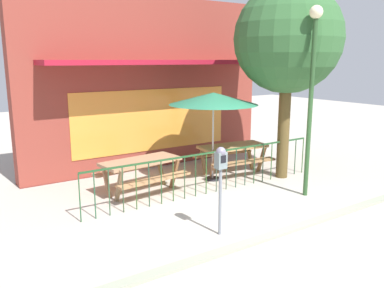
{
  "coord_description": "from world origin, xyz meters",
  "views": [
    {
      "loc": [
        -5.18,
        -5.29,
        3.0
      ],
      "look_at": [
        -0.27,
        2.13,
        1.11
      ],
      "focal_mm": 37.25,
      "sensor_mm": 36.0,
      "label": 1
    }
  ],
  "objects_px": {
    "parking_meter_near": "(221,168)",
    "street_lamp": "(312,76)",
    "picnic_table_right": "(233,151)",
    "picnic_table_left": "(141,167)",
    "street_tree": "(288,40)",
    "patio_umbrella": "(213,99)"
  },
  "relations": [
    {
      "from": "picnic_table_right",
      "to": "street_lamp",
      "type": "height_order",
      "value": "street_lamp"
    },
    {
      "from": "patio_umbrella",
      "to": "street_tree",
      "type": "relative_size",
      "value": 0.46
    },
    {
      "from": "picnic_table_right",
      "to": "street_lamp",
      "type": "bearing_deg",
      "value": -83.41
    },
    {
      "from": "patio_umbrella",
      "to": "parking_meter_near",
      "type": "bearing_deg",
      "value": -124.2
    },
    {
      "from": "picnic_table_left",
      "to": "parking_meter_near",
      "type": "xyz_separation_m",
      "value": [
        0.13,
        -2.78,
        0.6
      ]
    },
    {
      "from": "street_tree",
      "to": "street_lamp",
      "type": "bearing_deg",
      "value": -114.71
    },
    {
      "from": "picnic_table_left",
      "to": "parking_meter_near",
      "type": "relative_size",
      "value": 1.24
    },
    {
      "from": "picnic_table_left",
      "to": "patio_umbrella",
      "type": "bearing_deg",
      "value": -2.68
    },
    {
      "from": "picnic_table_right",
      "to": "picnic_table_left",
      "type": "bearing_deg",
      "value": -178.52
    },
    {
      "from": "street_tree",
      "to": "street_lamp",
      "type": "distance_m",
      "value": 1.65
    },
    {
      "from": "picnic_table_left",
      "to": "street_lamp",
      "type": "bearing_deg",
      "value": -36.22
    },
    {
      "from": "street_lamp",
      "to": "picnic_table_right",
      "type": "bearing_deg",
      "value": 96.59
    },
    {
      "from": "picnic_table_left",
      "to": "street_tree",
      "type": "height_order",
      "value": "street_tree"
    },
    {
      "from": "street_lamp",
      "to": "patio_umbrella",
      "type": "bearing_deg",
      "value": 116.33
    },
    {
      "from": "picnic_table_left",
      "to": "picnic_table_right",
      "type": "xyz_separation_m",
      "value": [
        2.74,
        0.07,
        0.0
      ]
    },
    {
      "from": "picnic_table_left",
      "to": "patio_umbrella",
      "type": "distance_m",
      "value": 2.43
    },
    {
      "from": "parking_meter_near",
      "to": "street_lamp",
      "type": "bearing_deg",
      "value": 11.43
    },
    {
      "from": "patio_umbrella",
      "to": "street_lamp",
      "type": "height_order",
      "value": "street_lamp"
    },
    {
      "from": "patio_umbrella",
      "to": "street_lamp",
      "type": "relative_size",
      "value": 0.54
    },
    {
      "from": "parking_meter_near",
      "to": "street_lamp",
      "type": "xyz_separation_m",
      "value": [
        2.87,
        0.58,
        1.45
      ]
    },
    {
      "from": "street_tree",
      "to": "picnic_table_right",
      "type": "bearing_deg",
      "value": 132.01
    },
    {
      "from": "picnic_table_left",
      "to": "parking_meter_near",
      "type": "bearing_deg",
      "value": -87.26
    }
  ]
}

